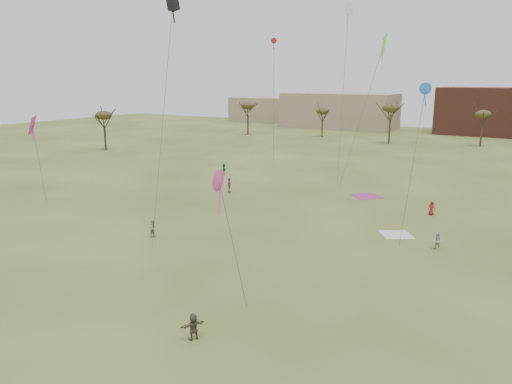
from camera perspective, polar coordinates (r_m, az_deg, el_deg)
The scene contains 14 objects.
ground at distance 31.54m, azimuth -11.87°, elevation -14.08°, with size 260.00×260.00×0.00m, color #3E5019.
spectator_fore_b at distance 45.97m, azimuth -11.84°, elevation -4.17°, with size 0.81×0.63×1.67m, color #989561.
spectator_fore_c at distance 28.47m, azimuth -7.30°, elevation -15.29°, with size 1.45×0.46×1.56m, color brown.
spectator_mid_d at distance 62.49m, azimuth -3.14°, elevation 0.81°, with size 1.13×0.47×1.94m, color #AC488D.
spectator_mid_e at distance 44.54m, azimuth 20.39°, elevation -5.38°, with size 0.75×0.58×1.54m, color beige.
flyer_far_a at distance 74.69m, azimuth -3.74°, elevation 2.71°, with size 1.50×0.48×1.61m, color #226830.
flyer_far_b at distance 55.40m, azimuth 19.76°, elevation -1.78°, with size 0.75×0.49×1.53m, color #A81C1E.
blanket_cream at distance 47.71m, azimuth 16.05°, elevation -4.81°, with size 2.64×2.64×0.03m, color white.
blanket_plum at distance 62.15m, azimuth 12.77°, elevation -0.48°, with size 3.22×3.22×0.03m, color #A1317B.
kites_aloft at distance 48.92m, azimuth 4.87°, elevation 18.30°, with size 59.64×55.79×26.73m.
tree_line at distance 101.96m, azimuth 18.95°, elevation 8.38°, with size 117.44×49.32×8.91m.
building_tan at distance 146.01m, azimuth 9.67°, elevation 9.30°, with size 32.00×14.00×10.00m, color #937F60.
building_brick at distance 141.07m, azimuth 25.87°, elevation 8.47°, with size 26.00×16.00×12.00m, color brown.
building_tan_west at distance 165.72m, azimuth 0.81°, elevation 9.57°, with size 20.00×12.00×8.00m, color #937F60.
Camera 1 is at (19.73, -20.05, 14.27)m, focal length 34.34 mm.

